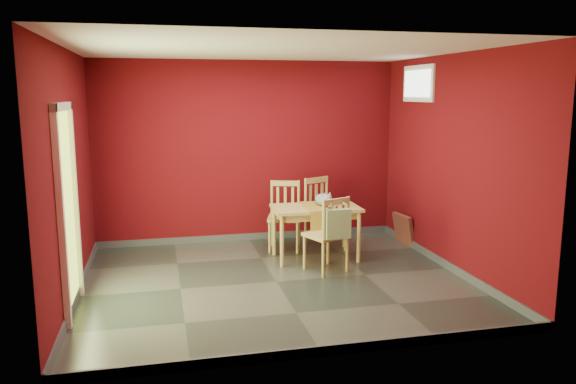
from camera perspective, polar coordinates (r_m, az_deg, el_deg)
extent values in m
plane|color=#2D342D|center=(6.79, -1.21, -9.08)|extent=(4.50, 4.50, 0.00)
plane|color=#52080D|center=(8.43, -4.06, 4.06)|extent=(4.50, 0.00, 4.50)
plane|color=#52080D|center=(4.56, 3.93, -1.00)|extent=(4.50, 0.00, 4.50)
plane|color=#52080D|center=(6.41, -21.37, 1.52)|extent=(0.00, 4.00, 4.00)
plane|color=#52080D|center=(7.27, 16.39, 2.74)|extent=(0.00, 4.00, 4.00)
plane|color=white|center=(6.43, -1.30, 14.30)|extent=(4.50, 4.50, 0.00)
cube|color=#3F4244|center=(8.64, -3.94, -4.55)|extent=(4.50, 0.02, 0.10)
cube|color=#3F4244|center=(4.98, 3.70, -15.81)|extent=(4.50, 0.02, 0.10)
cube|color=#3F4244|center=(6.70, -20.55, -9.53)|extent=(0.03, 4.00, 0.10)
cube|color=#3F4244|center=(7.53, 15.82, -7.12)|extent=(0.03, 4.00, 0.10)
cube|color=#B7D838|center=(6.07, -21.58, -2.05)|extent=(0.02, 0.85, 2.05)
cube|color=white|center=(5.61, -22.05, -2.61)|extent=(0.06, 0.08, 2.13)
cube|color=white|center=(6.51, -20.83, -0.86)|extent=(0.06, 0.08, 2.13)
cube|color=white|center=(5.95, -22.02, 8.05)|extent=(0.06, 1.01, 0.08)
cube|color=white|center=(8.10, 13.12, 10.68)|extent=(0.03, 0.90, 0.50)
cube|color=white|center=(8.09, 12.97, 10.69)|extent=(0.02, 0.76, 0.36)
cube|color=silver|center=(8.97, 6.19, -2.40)|extent=(0.08, 0.02, 0.12)
cube|color=tan|center=(7.53, 2.85, -1.64)|extent=(1.17, 0.70, 0.04)
cube|color=tan|center=(7.54, 2.84, -2.14)|extent=(1.05, 0.58, 0.10)
cylinder|color=tan|center=(7.23, -0.62, -5.04)|extent=(0.05, 0.05, 0.68)
cylinder|color=tan|center=(7.76, -1.41, -3.99)|extent=(0.05, 0.05, 0.68)
cylinder|color=tan|center=(7.49, 7.21, -4.58)|extent=(0.05, 0.05, 0.68)
cylinder|color=tan|center=(8.01, 5.93, -3.61)|extent=(0.05, 0.05, 0.68)
cube|color=olive|center=(7.52, 2.85, -1.46)|extent=(0.35, 0.70, 0.01)
cube|color=olive|center=(7.23, 3.60, -3.37)|extent=(0.34, 0.02, 0.35)
cube|color=tan|center=(8.01, -0.37, -2.63)|extent=(0.57, 0.57, 0.04)
cylinder|color=tan|center=(7.90, -1.88, -4.65)|extent=(0.04, 0.04, 0.44)
cylinder|color=tan|center=(8.27, -1.64, -3.96)|extent=(0.04, 0.04, 0.44)
cylinder|color=tan|center=(7.87, 0.96, -4.69)|extent=(0.04, 0.04, 0.44)
cylinder|color=tan|center=(8.25, 1.07, -4.00)|extent=(0.04, 0.04, 0.44)
cylinder|color=tan|center=(8.16, -1.65, -0.49)|extent=(0.04, 0.04, 0.49)
cylinder|color=tan|center=(8.14, 1.09, -0.52)|extent=(0.04, 0.04, 0.49)
cube|color=tan|center=(8.12, -0.29, 0.89)|extent=(0.41, 0.15, 0.08)
cube|color=tan|center=(8.17, -1.05, -0.79)|extent=(0.04, 0.03, 0.38)
cube|color=tan|center=(8.16, -0.29, -0.80)|extent=(0.04, 0.03, 0.38)
cube|color=tan|center=(8.15, 0.48, -0.81)|extent=(0.04, 0.03, 0.38)
cube|color=tan|center=(8.19, 3.77, -2.28)|extent=(0.62, 0.62, 0.04)
cylinder|color=tan|center=(7.97, 3.59, -4.47)|extent=(0.04, 0.04, 0.46)
cylinder|color=tan|center=(8.27, 1.78, -3.92)|extent=(0.04, 0.04, 0.46)
cylinder|color=tan|center=(8.23, 5.72, -4.03)|extent=(0.04, 0.04, 0.46)
cylinder|color=tan|center=(8.52, 3.89, -3.52)|extent=(0.04, 0.04, 0.46)
cylinder|color=tan|center=(8.16, 1.80, -0.35)|extent=(0.04, 0.04, 0.50)
cylinder|color=tan|center=(8.42, 3.93, -0.05)|extent=(0.04, 0.04, 0.50)
cube|color=tan|center=(8.25, 2.89, 1.21)|extent=(0.40, 0.21, 0.08)
cube|color=tan|center=(8.23, 2.28, -0.59)|extent=(0.04, 0.04, 0.39)
cube|color=tan|center=(8.30, 2.88, -0.50)|extent=(0.04, 0.04, 0.39)
cube|color=tan|center=(8.37, 3.46, -0.42)|extent=(0.04, 0.04, 0.39)
cube|color=tan|center=(7.09, 3.88, -4.39)|extent=(0.58, 0.58, 0.04)
cylinder|color=tan|center=(7.41, 4.09, -5.68)|extent=(0.04, 0.04, 0.44)
cylinder|color=tan|center=(7.13, 6.04, -6.34)|extent=(0.04, 0.04, 0.44)
cylinder|color=tan|center=(7.18, 1.69, -6.16)|extent=(0.04, 0.04, 0.44)
cylinder|color=tan|center=(6.89, 3.61, -6.88)|extent=(0.04, 0.04, 0.44)
cylinder|color=tan|center=(7.00, 6.12, -2.40)|extent=(0.04, 0.04, 0.48)
cylinder|color=tan|center=(6.76, 3.65, -2.81)|extent=(0.04, 0.04, 0.48)
cube|color=tan|center=(6.84, 4.93, -0.98)|extent=(0.39, 0.19, 0.07)
cube|color=tan|center=(6.96, 5.58, -2.83)|extent=(0.04, 0.03, 0.37)
cube|color=tan|center=(6.89, 4.90, -2.95)|extent=(0.04, 0.03, 0.37)
cube|color=tan|center=(6.82, 4.21, -3.06)|extent=(0.04, 0.03, 0.37)
cube|color=#7D9861|center=(6.82, 5.11, -3.24)|extent=(0.31, 0.10, 0.36)
cylinder|color=#7D9861|center=(6.80, 4.29, -1.19)|extent=(0.02, 0.15, 0.02)
cylinder|color=#7D9861|center=(6.85, 5.67, -1.12)|extent=(0.02, 0.15, 0.02)
cube|color=brown|center=(8.50, 11.67, -3.74)|extent=(0.21, 0.47, 0.46)
cube|color=black|center=(8.50, 11.64, -3.74)|extent=(0.14, 0.33, 0.32)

